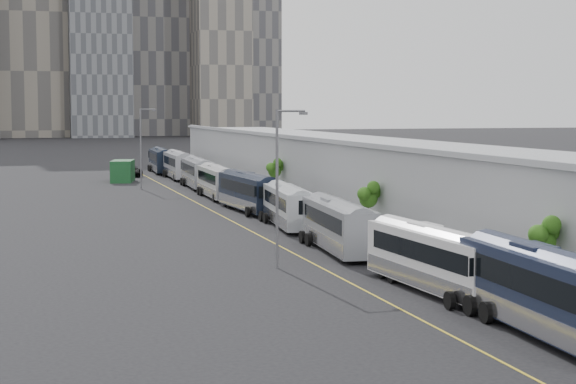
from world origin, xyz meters
name	(u,v)px	position (x,y,z in m)	size (l,w,h in m)	color
sidewalk	(395,233)	(9.00, 55.00, 0.06)	(10.00, 170.00, 0.12)	gray
lane_line	(266,239)	(-1.50, 55.00, 0.01)	(0.12, 160.00, 0.02)	gold
depot	(442,189)	(12.99, 55.00, 3.51)	(12.45, 160.40, 7.20)	gray
bus_1	(552,301)	(2.44, 21.12, 1.66)	(3.18, 13.50, 3.92)	#171E34
bus_2	(435,265)	(2.00, 32.16, 1.51)	(3.27, 12.37, 3.58)	white
bus_3	(339,230)	(1.70, 47.36, 1.52)	(3.47, 12.51, 3.61)	slate
bus_4	(289,210)	(2.13, 61.51, 1.48)	(3.57, 12.19, 3.51)	#B1B5BB
bus_5	(249,195)	(1.82, 74.17, 1.57)	(3.38, 12.87, 3.72)	black
bus_6	(217,185)	(1.62, 88.29, 1.51)	(2.76, 12.33, 3.59)	#B9B8BB
bus_7	(198,175)	(2.05, 102.05, 1.56)	(3.11, 12.77, 3.70)	gray
bus_8	(179,167)	(2.28, 117.98, 1.62)	(2.97, 13.19, 3.84)	#94959D
bus_9	(161,162)	(1.79, 131.12, 1.57)	(3.09, 12.81, 3.72)	black
tree_1	(543,238)	(6.11, 28.14, 3.33)	(1.38, 1.38, 4.08)	black
tree_2	(368,197)	(6.09, 53.23, 3.22)	(1.42, 1.42, 3.99)	black
tree_3	(275,170)	(6.11, 80.71, 3.54)	(1.38, 1.38, 4.30)	black
street_lamp_near	(280,178)	(-4.00, 42.07, 5.64)	(2.04, 0.22, 9.87)	#59595E
street_lamp_far	(142,143)	(-4.76, 102.45, 5.62)	(2.04, 0.22, 9.84)	#59595E
shipping_container	(123,171)	(-5.85, 114.58, 1.45)	(2.70, 5.54, 2.89)	#133F1D
suv	(130,171)	(-3.80, 124.31, 0.84)	(2.80, 6.08, 1.69)	black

